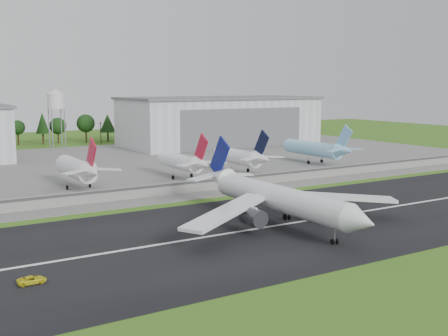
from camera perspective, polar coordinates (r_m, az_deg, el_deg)
ground at (r=121.70m, az=9.70°, el=-6.58°), size 600.00×600.00×0.00m
runway at (r=129.11m, az=6.76°, el=-5.62°), size 320.00×60.00×0.10m
runway_centerline at (r=129.09m, az=6.76°, el=-5.60°), size 220.00×1.00×0.02m
apron at (r=224.35m, az=-10.92°, el=0.27°), size 320.00×150.00×0.10m
blast_fence at (r=165.55m, az=-2.92°, el=-1.83°), size 240.00×0.61×3.50m
hangar_east at (r=296.21m, az=-0.41°, el=4.81°), size 102.00×47.00×25.20m
water_tower at (r=282.70m, az=-16.72°, el=6.71°), size 8.40×8.40×29.40m
utility_poles at (r=300.03m, az=-16.35°, el=2.10°), size 230.00×3.00×12.00m
treeline at (r=314.46m, az=-17.07°, el=2.34°), size 320.00×16.00×22.00m
main_airliner at (r=125.78m, az=5.79°, el=-3.72°), size 57.29×59.01×18.17m
ground_vehicle at (r=95.43m, az=-18.94°, el=-10.70°), size 4.52×2.10×1.25m
parked_jet_red_a at (r=173.87m, az=-14.48°, el=-0.10°), size 7.36×31.29×16.80m
parked_jet_red_b at (r=187.18m, az=-4.07°, el=0.62°), size 7.36×31.29×16.39m
parked_jet_navy at (r=198.85m, az=1.86°, el=1.13°), size 7.36×31.29×16.54m
parked_jet_skyblue at (r=226.61m, az=9.51°, el=1.94°), size 7.36×37.29×16.68m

